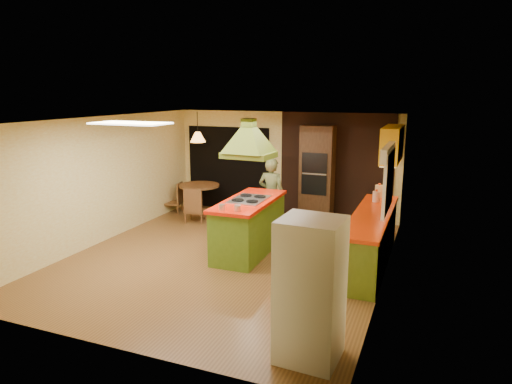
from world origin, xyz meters
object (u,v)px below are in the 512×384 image
at_px(wall_oven, 317,174).
at_px(kitchen_island, 249,226).
at_px(man, 271,195).
at_px(dining_table, 199,193).
at_px(canister_large, 379,191).
at_px(refrigerator, 310,290).

bearing_deg(wall_oven, kitchen_island, -105.33).
height_order(kitchen_island, man, man).
height_order(dining_table, canister_large, canister_large).
relative_size(kitchen_island, refrigerator, 1.25).
relative_size(man, refrigerator, 0.98).
bearing_deg(refrigerator, dining_table, 132.40).
distance_m(wall_oven, dining_table, 2.93).
distance_m(wall_oven, canister_large, 1.82).
xyz_separation_m(refrigerator, wall_oven, (-1.32, 5.53, 0.29)).
height_order(man, canister_large, man).
bearing_deg(man, kitchen_island, 95.51).
distance_m(refrigerator, dining_table, 6.55).
bearing_deg(dining_table, kitchen_island, -43.62).
bearing_deg(wall_oven, refrigerator, -77.72).
bearing_deg(dining_table, wall_oven, 9.52).
relative_size(man, canister_large, 6.79).
distance_m(refrigerator, canister_large, 4.53).
distance_m(kitchen_island, wall_oven, 2.70).
bearing_deg(wall_oven, dining_table, -171.62).
distance_m(kitchen_island, canister_large, 2.70).
xyz_separation_m(dining_table, canister_large, (4.34, -0.54, 0.52)).
relative_size(kitchen_island, dining_table, 2.09).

